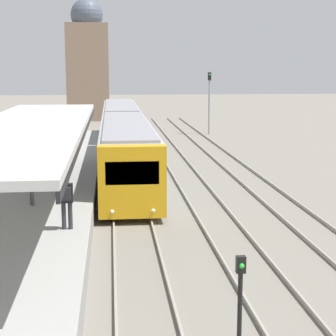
{
  "coord_description": "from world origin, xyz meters",
  "views": [
    {
      "loc": [
        -0.76,
        -5.29,
        5.88
      ],
      "look_at": [
        1.64,
        18.18,
        1.66
      ],
      "focal_mm": 60.0,
      "sensor_mm": 36.0,
      "label": 1
    }
  ],
  "objects_px": {
    "signal_post_near": "(240,292)",
    "signal_mast_far": "(209,96)",
    "train_near": "(123,134)",
    "person_on_platform": "(66,198)"
  },
  "relations": [
    {
      "from": "signal_post_near",
      "to": "signal_mast_far",
      "type": "bearing_deg",
      "value": 81.01
    },
    {
      "from": "train_near",
      "to": "signal_mast_far",
      "type": "bearing_deg",
      "value": 59.75
    },
    {
      "from": "person_on_platform",
      "to": "signal_mast_far",
      "type": "distance_m",
      "value": 33.94
    },
    {
      "from": "person_on_platform",
      "to": "signal_post_near",
      "type": "bearing_deg",
      "value": -57.0
    },
    {
      "from": "signal_post_near",
      "to": "signal_mast_far",
      "type": "height_order",
      "value": "signal_mast_far"
    },
    {
      "from": "train_near",
      "to": "signal_mast_far",
      "type": "height_order",
      "value": "signal_mast_far"
    },
    {
      "from": "person_on_platform",
      "to": "signal_mast_far",
      "type": "bearing_deg",
      "value": 72.59
    },
    {
      "from": "train_near",
      "to": "signal_mast_far",
      "type": "distance_m",
      "value": 15.92
    },
    {
      "from": "train_near",
      "to": "signal_post_near",
      "type": "distance_m",
      "value": 24.97
    },
    {
      "from": "person_on_platform",
      "to": "train_near",
      "type": "xyz_separation_m",
      "value": [
        2.17,
        18.67,
        -0.17
      ]
    }
  ]
}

